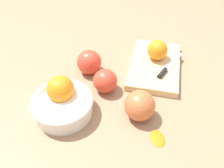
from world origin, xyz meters
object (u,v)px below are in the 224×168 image
orange_on_board (157,50)px  knife (167,68)px  apple_mid_left (140,106)px  apple_back_center (89,62)px  cutting_board (154,66)px  bowl (62,102)px  apple_back_left (105,81)px

orange_on_board → knife: 0.07m
orange_on_board → apple_mid_left: orange_on_board is taller
apple_back_center → apple_mid_left: 0.23m
cutting_board → knife: 0.05m
bowl → apple_mid_left: bowl is taller
knife → apple_back_center: 0.24m
orange_on_board → bowl: bearing=149.5°
apple_mid_left → cutting_board: bearing=3.8°
cutting_board → bowl: bearing=146.6°
cutting_board → apple_back_left: bearing=144.8°
bowl → apple_back_center: 0.18m
bowl → knife: size_ratio=1.06×
apple_mid_left → apple_back_left: (0.06, 0.12, -0.01)m
orange_on_board → apple_mid_left: bearing=-175.9°
knife → apple_back_left: 0.20m
knife → cutting_board: bearing=70.5°
knife → apple_mid_left: size_ratio=1.93×
cutting_board → apple_mid_left: size_ratio=3.09×
apple_back_left → bowl: bearing=149.0°
apple_back_center → apple_mid_left: (-0.12, -0.20, 0.00)m
apple_mid_left → apple_back_left: 0.13m
apple_back_left → knife: bearing=-47.4°
cutting_board → apple_mid_left: (-0.21, -0.01, 0.03)m
apple_back_center → knife: bearing=-70.9°
cutting_board → apple_back_center: (-0.09, 0.19, 0.03)m
knife → orange_on_board: bearing=46.7°
cutting_board → apple_mid_left: apple_mid_left is taller
cutting_board → knife: bearing=-109.5°
orange_on_board → apple_back_center: (-0.12, 0.18, -0.02)m
orange_on_board → cutting_board: bearing=-174.3°
bowl → cutting_board: 0.32m
apple_mid_left → bowl: bearing=107.6°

